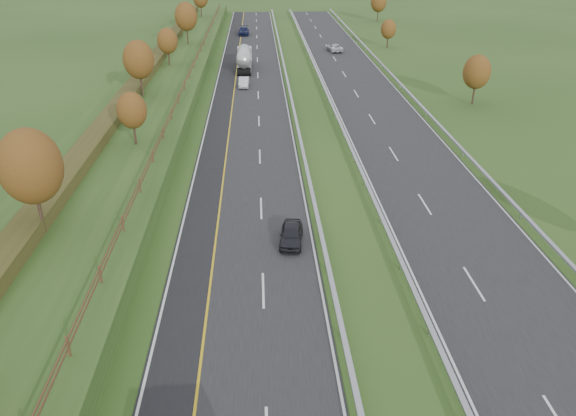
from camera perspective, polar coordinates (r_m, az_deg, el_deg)
The scene contains 18 objects.
ground at distance 66.22m, azimuth 2.96°, elevation 7.84°, with size 400.00×400.00×0.00m, color #284518.
near_carriageway at distance 70.63m, azimuth -4.00°, elevation 9.03°, with size 10.50×200.00×0.04m, color black.
far_carriageway at distance 72.25m, azimuth 9.36°, elevation 9.14°, with size 10.50×200.00×0.04m, color black.
hard_shoulder at distance 70.79m, azimuth -7.08°, elevation 8.93°, with size 3.00×200.00×0.04m, color black.
lane_markings at distance 70.69m, azimuth 1.25°, elevation 9.13°, with size 26.75×200.00×0.01m.
embankment_left at distance 71.76m, azimuth -14.60°, elevation 9.34°, with size 12.00×200.00×2.00m, color #284518.
hedge_left at distance 71.76m, azimuth -16.33°, elevation 10.42°, with size 2.20×180.00×1.10m, color #343917.
fence_left at distance 70.14m, azimuth -11.16°, elevation 10.78°, with size 0.12×189.06×1.20m.
median_barrier_near at distance 70.59m, azimuth 0.68°, elevation 9.58°, with size 0.32×200.00×0.71m.
median_barrier_far at distance 71.09m, azimuth 4.84°, elevation 9.62°, with size 0.32×200.00×0.71m.
outer_barrier_far at distance 73.53m, azimuth 13.88°, elevation 9.52°, with size 0.32×200.00×0.71m.
trees_left at distance 67.15m, azimuth -15.34°, elevation 12.87°, with size 6.64×164.30×7.66m.
trees_far at distance 102.14m, azimuth 13.75°, elevation 16.26°, with size 8.45×118.60×7.12m.
road_tanker at distance 97.24m, azimuth -4.48°, elevation 14.98°, with size 2.40×11.22×3.46m.
car_dark_near at distance 41.88m, azimuth 0.34°, elevation -2.68°, with size 1.65×4.09×1.39m, color black.
car_silver_mid at distance 85.78m, azimuth -4.51°, elevation 12.65°, with size 1.44×4.14×1.36m, color silver.
car_small_far at distance 130.77m, azimuth -4.51°, elevation 17.50°, with size 2.26×5.57×1.62m, color #131A3B.
car_oncoming at distance 112.16m, azimuth 4.77°, elevation 15.93°, with size 2.33×5.06×1.41m, color silver.
Camera 1 is at (1.22, -7.38, 21.16)m, focal length 35.00 mm.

